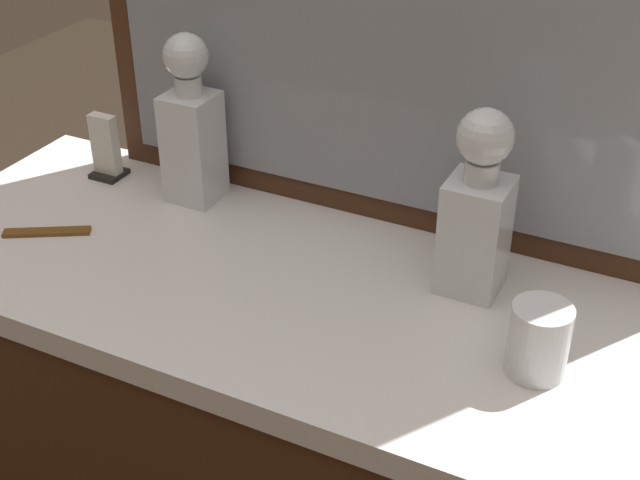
% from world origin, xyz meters
% --- Properties ---
extents(crystal_decanter_far_right, '(0.08, 0.08, 0.27)m').
position_xyz_m(crystal_decanter_far_right, '(-0.29, 0.15, 1.00)').
color(crystal_decanter_far_right, white).
rests_on(crystal_decanter_far_right, dresser).
extents(crystal_decanter_rear, '(0.08, 0.08, 0.26)m').
position_xyz_m(crystal_decanter_rear, '(0.18, 0.10, 0.99)').
color(crystal_decanter_rear, white).
rests_on(crystal_decanter_rear, dresser).
extents(crystal_tumbler_left, '(0.07, 0.07, 0.09)m').
position_xyz_m(crystal_tumbler_left, '(0.30, -0.04, 0.93)').
color(crystal_tumbler_left, white).
rests_on(crystal_tumbler_left, dresser).
extents(tortoiseshell_comb, '(0.12, 0.08, 0.01)m').
position_xyz_m(tortoiseshell_comb, '(-0.43, -0.05, 0.89)').
color(tortoiseshell_comb, brown).
rests_on(tortoiseshell_comb, dresser).
extents(napkin_holder, '(0.05, 0.05, 0.11)m').
position_xyz_m(napkin_holder, '(-0.47, 0.14, 0.94)').
color(napkin_holder, black).
rests_on(napkin_holder, dresser).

